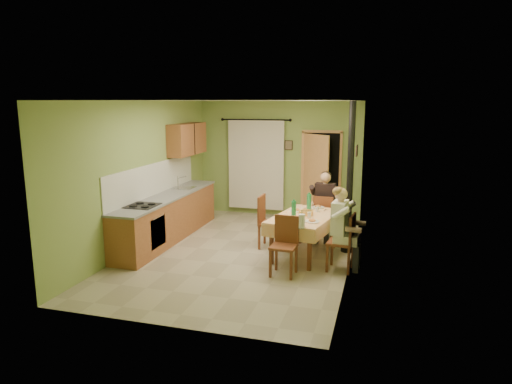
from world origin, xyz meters
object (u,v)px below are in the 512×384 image
(chair_near, at_px, (284,258))
(chair_left, at_px, (271,233))
(chair_far, at_px, (324,227))
(man_far, at_px, (325,198))
(dining_table, at_px, (304,236))
(chair_right, at_px, (341,254))
(stove_flue, at_px, (349,198))
(man_right, at_px, (342,219))

(chair_near, height_order, chair_left, chair_left)
(chair_far, xyz_separation_m, man_far, (0.00, 0.01, 0.59))
(dining_table, bearing_deg, chair_far, 88.69)
(chair_far, bearing_deg, chair_right, -69.94)
(man_far, height_order, stove_flue, stove_flue)
(dining_table, distance_m, chair_left, 0.78)
(chair_far, xyz_separation_m, man_right, (0.48, -1.56, 0.59))
(chair_left, distance_m, man_right, 1.76)
(chair_far, bearing_deg, stove_flue, -43.74)
(chair_near, xyz_separation_m, man_right, (0.86, 0.46, 0.59))
(man_far, bearing_deg, chair_near, -98.18)
(chair_right, relative_size, man_far, 0.70)
(stove_flue, bearing_deg, chair_right, -91.20)
(chair_right, bearing_deg, dining_table, 58.21)
(dining_table, xyz_separation_m, chair_near, (-0.16, -1.01, -0.09))
(chair_far, xyz_separation_m, stove_flue, (0.52, -0.54, 0.74))
(chair_near, height_order, man_right, man_right)
(chair_near, distance_m, stove_flue, 1.88)
(chair_near, xyz_separation_m, stove_flue, (0.90, 1.48, 0.73))
(chair_near, distance_m, man_far, 2.15)
(man_right, height_order, stove_flue, stove_flue)
(chair_near, xyz_separation_m, man_far, (0.38, 2.04, 0.59))
(dining_table, height_order, chair_right, chair_right)
(chair_near, distance_m, chair_right, 0.99)
(chair_right, xyz_separation_m, stove_flue, (0.02, 1.02, 0.73))
(stove_flue, bearing_deg, dining_table, -147.65)
(chair_right, relative_size, man_right, 0.70)
(chair_far, relative_size, man_far, 0.68)
(chair_left, height_order, stove_flue, stove_flue)
(chair_right, height_order, man_far, man_far)
(chair_left, bearing_deg, man_right, 59.07)
(dining_table, relative_size, man_far, 1.27)
(dining_table, xyz_separation_m, chair_right, (0.72, -0.56, -0.09))
(chair_left, height_order, man_right, man_right)
(dining_table, xyz_separation_m, chair_left, (-0.71, 0.31, -0.09))
(chair_left, bearing_deg, man_far, 127.82)
(chair_far, xyz_separation_m, chair_right, (0.50, -1.56, 0.00))
(man_far, distance_m, stove_flue, 0.77)
(man_far, bearing_deg, chair_far, -90.00)
(man_right, relative_size, stove_flue, 0.50)
(chair_right, relative_size, chair_left, 0.95)
(man_right, bearing_deg, chair_right, -90.00)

